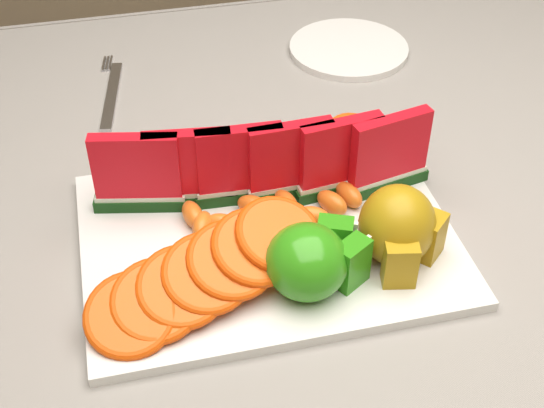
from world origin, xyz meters
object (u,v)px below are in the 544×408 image
at_px(pear_cluster, 399,228).
at_px(side_plate, 349,49).
at_px(platter, 268,238).
at_px(fork, 111,92).
at_px(apple_cluster, 313,260).

height_order(pear_cluster, side_plate, pear_cluster).
bearing_deg(platter, pear_cluster, -26.72).
distance_m(platter, fork, 0.37).
distance_m(side_plate, fork, 0.36).
xyz_separation_m(apple_cluster, side_plate, (0.19, 0.46, -0.04)).
height_order(apple_cluster, pear_cluster, pear_cluster).
relative_size(apple_cluster, side_plate, 0.48).
bearing_deg(fork, pear_cluster, -56.62).
height_order(platter, side_plate, platter).
height_order(platter, pear_cluster, pear_cluster).
bearing_deg(apple_cluster, side_plate, 67.96).
height_order(platter, apple_cluster, apple_cluster).
height_order(side_plate, fork, side_plate).
xyz_separation_m(side_plate, fork, (-0.36, -0.04, -0.00)).
xyz_separation_m(platter, fork, (-0.14, 0.35, -0.00)).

